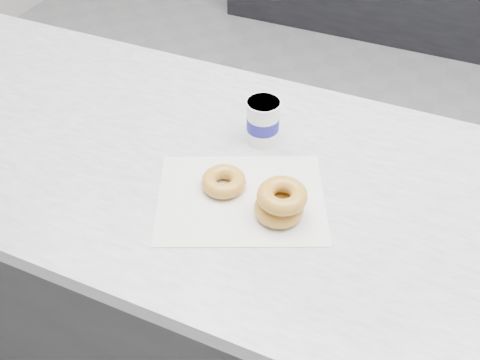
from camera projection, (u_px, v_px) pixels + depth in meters
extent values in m
plane|color=gray|center=(318.00, 251.00, 2.15)|extent=(5.00, 5.00, 0.00)
cube|color=#333335|center=(266.00, 307.00, 1.45)|extent=(3.00, 0.70, 0.86)
cube|color=silver|center=(274.00, 188.00, 1.14)|extent=(3.06, 0.76, 0.04)
cube|color=silver|center=(241.00, 198.00, 1.09)|extent=(0.42, 0.38, 0.00)
torus|color=gold|center=(224.00, 181.00, 1.10)|extent=(0.11, 0.11, 0.03)
torus|color=gold|center=(279.00, 209.00, 1.05)|extent=(0.10, 0.10, 0.03)
torus|color=gold|center=(282.00, 196.00, 1.02)|extent=(0.11, 0.11, 0.03)
cylinder|color=white|center=(263.00, 121.00, 1.20)|extent=(0.09, 0.09, 0.10)
cylinder|color=white|center=(264.00, 103.00, 1.16)|extent=(0.08, 0.08, 0.01)
cylinder|color=navy|center=(263.00, 123.00, 1.20)|extent=(0.09, 0.09, 0.03)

